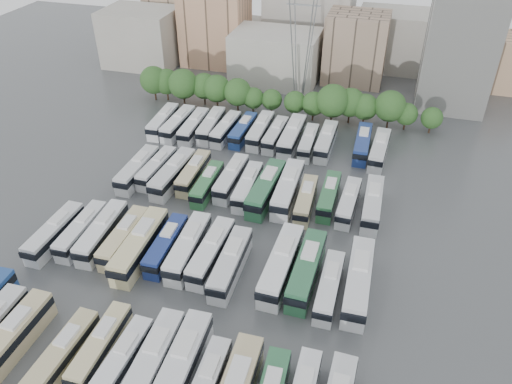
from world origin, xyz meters
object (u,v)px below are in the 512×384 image
(bus_r3_s12, at_px, (362,143))
(bus_r3_s8, at_px, (292,136))
(bus_r1_s12, at_px, (329,287))
(bus_r3_s4, at_px, (226,129))
(bus_r3_s6, at_px, (260,130))
(bus_r3_s13, at_px, (379,150))
(bus_r1_s13, at_px, (358,281))
(bus_r3_s3, at_px, (211,125))
(bus_r3_s0, at_px, (163,121))
(bus_r2_s3, at_px, (173,173))
(bus_r3_s2, at_px, (194,126))
(bus_r3_s10, at_px, (326,141))
(bus_r2_s6, at_px, (231,178))
(electricity_pylon, at_px, (303,17))
(apartment_tower, at_px, (460,47))
(bus_r0_s7, at_px, (152,363))
(bus_r2_s13, at_px, (372,204))
(bus_r2_s5, at_px, (207,184))
(bus_r3_s7, at_px, (275,135))
(bus_r1_s10, at_px, (281,264))
(bus_r2_s1, at_px, (138,169))
(bus_r1_s2, at_px, (102,232))
(bus_r2_s11, at_px, (329,196))
(bus_r2_s8, at_px, (266,188))
(bus_r2_s12, at_px, (349,202))
(bus_r1_s8, at_px, (231,263))
(bus_r1_s11, at_px, (307,269))
(bus_r0_s5, at_px, (101,346))
(bus_r0_s4, at_px, (62,355))
(bus_r2_s10, at_px, (306,200))
(bus_r1_s0, at_px, (55,232))
(bus_r3_s1, at_px, (178,124))
(bus_r1_s7, at_px, (211,252))
(bus_r2_s2, at_px, (157,168))
(bus_r1_s5, at_px, (166,245))
(bus_r0_s6, at_px, (122,362))
(bus_r2_s4, at_px, (194,173))
(bus_r2_s7, at_px, (248,186))
(bus_r2_s9, at_px, (288,189))
(bus_r1_s1, at_px, (82,230))
(bus_r1_s6, at_px, (188,247))
(bus_r3_s9, at_px, (308,142))
(bus_r3_s5, at_px, (243,130))

(bus_r3_s12, bearing_deg, bus_r3_s8, -175.74)
(bus_r1_s12, xyz_separation_m, bus_r3_s4, (-26.47, 36.68, 0.02))
(bus_r3_s6, bearing_deg, bus_r3_s13, -2.85)
(bus_r1_s13, height_order, bus_r3_s3, bus_r1_s13)
(bus_r3_s0, bearing_deg, bus_r2_s3, -63.14)
(bus_r3_s2, xyz_separation_m, bus_r3_s10, (26.11, 1.35, 0.03))
(bus_r2_s6, bearing_deg, electricity_pylon, 85.10)
(apartment_tower, distance_m, bus_r0_s7, 88.31)
(bus_r2_s6, height_order, bus_r2_s13, bus_r2_s13)
(bus_r2_s5, relative_size, bus_r3_s7, 0.96)
(bus_r1_s10, bearing_deg, bus_r2_s1, 152.45)
(bus_r1_s2, height_order, bus_r2_s6, bus_r1_s2)
(bus_r2_s13, bearing_deg, bus_r3_s7, 137.46)
(bus_r2_s11, bearing_deg, bus_r2_s13, -4.71)
(bus_r3_s0, relative_size, bus_r3_s10, 0.98)
(bus_r2_s8, height_order, bus_r3_s12, bus_r2_s8)
(bus_r2_s11, distance_m, bus_r2_s12, 3.35)
(bus_r1_s8, relative_size, bus_r1_s11, 0.94)
(bus_r0_s5, height_order, bus_r3_s6, bus_r3_s6)
(bus_r1_s12, distance_m, bus_r2_s11, 20.02)
(bus_r0_s4, distance_m, bus_r1_s8, 22.87)
(bus_r2_s10, bearing_deg, electricity_pylon, 101.14)
(bus_r2_s11, bearing_deg, bus_r1_s0, -151.20)
(bus_r3_s7, bearing_deg, bus_r3_s2, -173.23)
(bus_r1_s13, relative_size, bus_r3_s1, 1.14)
(bus_r0_s5, height_order, bus_r3_s3, bus_r3_s3)
(bus_r2_s3, bearing_deg, bus_r0_s5, -76.52)
(bus_r1_s13, bearing_deg, apartment_tower, 77.76)
(bus_r1_s7, distance_m, bus_r2_s2, 24.48)
(bus_r2_s13, bearing_deg, apartment_tower, 74.03)
(bus_r1_s5, height_order, bus_r2_s13, bus_r2_s13)
(bus_r0_s4, height_order, bus_r0_s6, bus_r0_s4)
(bus_r3_s7, height_order, bus_r3_s8, bus_r3_s8)
(bus_r2_s4, bearing_deg, bus_r2_s11, -1.70)
(bus_r3_s12, bearing_deg, bus_r2_s13, -80.34)
(bus_r2_s3, relative_size, bus_r2_s7, 1.12)
(bus_r2_s7, distance_m, bus_r2_s11, 13.23)
(apartment_tower, bearing_deg, bus_r1_s13, -101.18)
(bus_r2_s9, height_order, bus_r3_s3, bus_r2_s9)
(bus_r1_s1, bearing_deg, bus_r3_s10, 49.11)
(bus_r1_s8, bearing_deg, bus_r3_s13, 64.54)
(bus_r0_s7, bearing_deg, electricity_pylon, 88.22)
(bus_r1_s6, height_order, bus_r3_s7, bus_r1_s6)
(bus_r1_s5, bearing_deg, bus_r3_s9, 67.25)
(bus_r1_s7, bearing_deg, bus_r2_s5, 113.79)
(bus_r2_s9, relative_size, bus_r3_s5, 1.21)
(bus_r2_s12, xyz_separation_m, bus_r3_s6, (-19.63, 18.81, 0.17))
(bus_r3_s5, bearing_deg, bus_r3_s6, 9.35)
(bus_r2_s7, bearing_deg, bus_r0_s6, -96.85)
(bus_r1_s13, bearing_deg, bus_r3_s2, 135.73)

